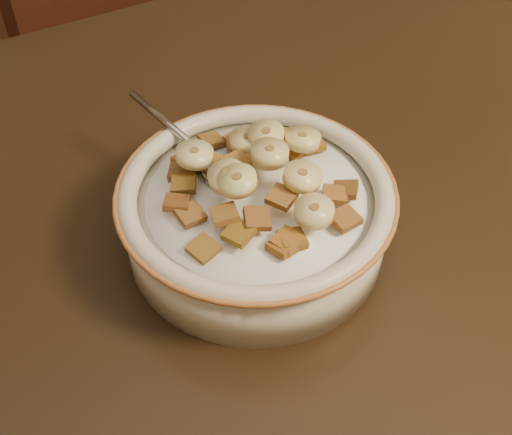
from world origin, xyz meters
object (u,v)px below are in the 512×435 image
chair (135,58)px  spoon (226,174)px  cereal_bowl (256,220)px  table (308,236)px

chair → spoon: 0.80m
chair → spoon: chair is taller
spoon → cereal_bowl: bearing=90.0°
cereal_bowl → chair: bearing=76.5°
cereal_bowl → spoon: size_ratio=4.17×
table → spoon: spoon is taller
spoon → table: bearing=134.0°
table → chair: 0.80m
cereal_bowl → spoon: spoon is taller
table → cereal_bowl: 0.07m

